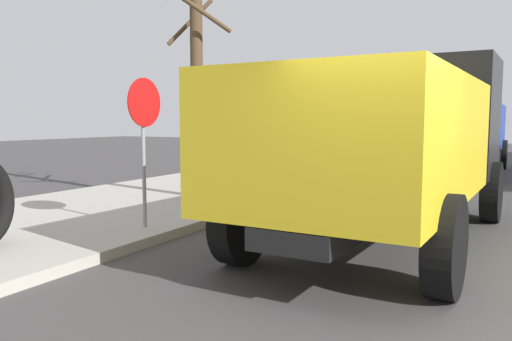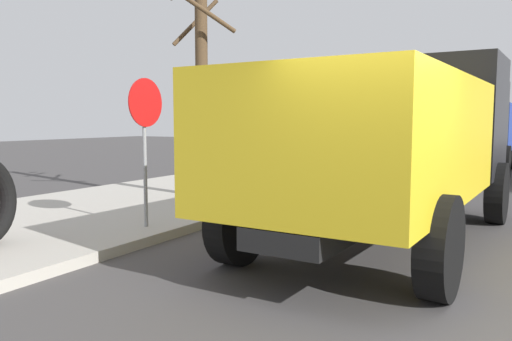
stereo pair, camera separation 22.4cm
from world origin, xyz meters
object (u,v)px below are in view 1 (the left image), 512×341
object	(u,v)px
dump_truck_yellow	(393,135)
dump_truck_blue	(460,127)
bare_tree	(197,57)
stop_sign	(144,124)

from	to	relation	value
dump_truck_yellow	dump_truck_blue	xyz separation A→B (m)	(10.90, 0.15, 0.00)
dump_truck_yellow	bare_tree	xyz separation A→B (m)	(1.37, 4.60, 1.60)
stop_sign	dump_truck_yellow	xyz separation A→B (m)	(1.78, -3.45, -0.17)
stop_sign	dump_truck_yellow	world-z (taller)	dump_truck_yellow
stop_sign	bare_tree	bearing A→B (deg)	19.98
stop_sign	bare_tree	xyz separation A→B (m)	(3.15, 1.14, 1.43)
dump_truck_blue	bare_tree	world-z (taller)	bare_tree
stop_sign	dump_truck_yellow	size ratio (longest dim) A/B	0.33
bare_tree	dump_truck_yellow	bearing A→B (deg)	-106.57
dump_truck_yellow	dump_truck_blue	size ratio (longest dim) A/B	1.01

